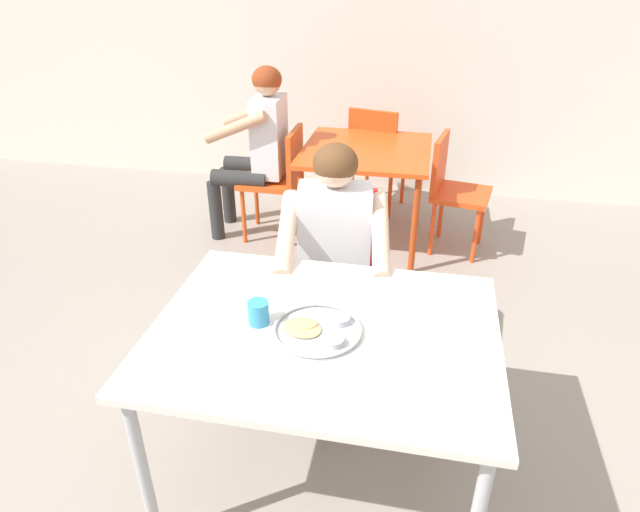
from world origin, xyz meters
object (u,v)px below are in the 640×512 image
at_px(table_foreground, 324,344).
at_px(chair_red_left, 280,175).
at_px(diner_foreground, 334,250).
at_px(patron_background, 258,139).
at_px(table_background_red, 366,159).
at_px(thali_tray, 318,330).
at_px(chair_red_right, 452,185).
at_px(chair_red_far, 376,153).
at_px(chair_foreground, 336,263).
at_px(drinking_cup, 258,312).

relative_size(table_foreground, chair_red_left, 1.46).
height_order(diner_foreground, patron_background, patron_background).
bearing_deg(diner_foreground, table_background_red, 91.22).
distance_m(thali_tray, chair_red_right, 2.27).
distance_m(table_background_red, chair_red_right, 0.63).
xyz_separation_m(chair_red_far, patron_background, (-0.80, -0.57, 0.24)).
distance_m(chair_foreground, diner_foreground, 0.30).
xyz_separation_m(chair_red_right, chair_red_far, (-0.59, 0.55, 0.01)).
distance_m(drinking_cup, chair_foreground, 0.95).
distance_m(chair_foreground, patron_background, 1.51).
relative_size(chair_red_left, patron_background, 0.66).
distance_m(thali_tray, diner_foreground, 0.69).
bearing_deg(chair_foreground, chair_red_left, 117.13).
xyz_separation_m(drinking_cup, chair_red_far, (0.14, 2.73, -0.30)).
distance_m(diner_foreground, chair_red_right, 1.63).
height_order(diner_foreground, chair_red_left, diner_foreground).
xyz_separation_m(table_foreground, chair_red_left, (-0.74, 2.11, -0.19)).
height_order(table_foreground, drinking_cup, drinking_cup).
bearing_deg(diner_foreground, chair_red_right, 69.09).
xyz_separation_m(chair_foreground, diner_foreground, (0.03, -0.22, 0.20)).
xyz_separation_m(table_foreground, patron_background, (-0.90, 2.14, 0.06)).
bearing_deg(chair_red_far, patron_background, -144.48).
distance_m(table_foreground, drinking_cup, 0.26).
relative_size(table_foreground, diner_foreground, 1.02).
xyz_separation_m(diner_foreground, chair_red_far, (-0.02, 2.06, -0.21)).
xyz_separation_m(thali_tray, chair_red_left, (-0.72, 2.14, -0.27)).
bearing_deg(patron_background, diner_foreground, -61.11).
height_order(table_foreground, table_background_red, table_foreground).
bearing_deg(patron_background, drinking_cup, -72.82).
bearing_deg(drinking_cup, diner_foreground, 77.11).
distance_m(diner_foreground, chair_red_left, 1.61).
xyz_separation_m(table_foreground, chair_red_far, (-0.10, 2.72, -0.19)).
bearing_deg(chair_foreground, table_foreground, -83.03).
xyz_separation_m(thali_tray, diner_foreground, (-0.07, 0.68, -0.05)).
distance_m(chair_red_right, chair_red_far, 0.81).
bearing_deg(drinking_cup, chair_red_far, 87.11).
bearing_deg(chair_red_left, table_foreground, -70.73).
distance_m(thali_tray, chair_red_left, 2.27).
bearing_deg(patron_background, chair_foreground, -57.80).
bearing_deg(chair_red_right, table_background_red, -177.91).
bearing_deg(chair_red_left, diner_foreground, -65.72).
height_order(chair_red_left, chair_red_far, chair_red_far).
relative_size(drinking_cup, chair_red_left, 0.11).
height_order(diner_foreground, chair_red_right, diner_foreground).
bearing_deg(thali_tray, patron_background, 112.19).
height_order(chair_red_left, chair_red_right, chair_red_left).
bearing_deg(patron_background, chair_red_right, 1.02).
distance_m(table_foreground, diner_foreground, 0.66).
distance_m(diner_foreground, patron_background, 1.70).
xyz_separation_m(table_background_red, patron_background, (-0.79, -0.00, 0.10)).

